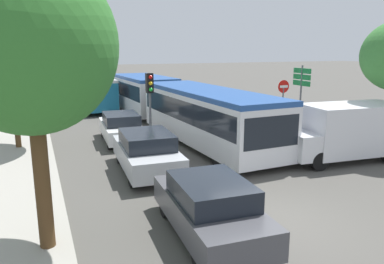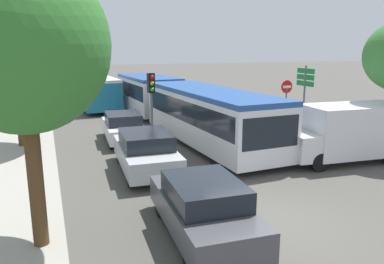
{
  "view_description": "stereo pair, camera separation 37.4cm",
  "coord_description": "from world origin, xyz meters",
  "px_view_note": "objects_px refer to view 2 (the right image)",
  "views": [
    {
      "loc": [
        -5.51,
        -7.79,
        4.51
      ],
      "look_at": [
        0.2,
        5.81,
        1.2
      ],
      "focal_mm": 35.0,
      "sensor_mm": 36.0,
      "label": 1
    },
    {
      "loc": [
        -5.16,
        -7.93,
        4.51
      ],
      "look_at": [
        0.2,
        5.81,
        1.2
      ],
      "focal_mm": 35.0,
      "sensor_mm": 36.0,
      "label": 2
    }
  ],
  "objects_px": {
    "traffic_light": "(151,93)",
    "direction_sign_post": "(305,84)",
    "queued_car_graphite": "(203,207)",
    "tree_left_mid": "(13,32)",
    "white_van": "(349,131)",
    "city_bus_rear": "(91,88)",
    "queued_car_silver": "(146,151)",
    "articulated_bus": "(178,103)",
    "queued_car_white": "(123,127)",
    "no_entry_sign": "(286,98)",
    "tree_left_near": "(19,50)"
  },
  "relations": [
    {
      "from": "city_bus_rear",
      "to": "queued_car_silver",
      "type": "height_order",
      "value": "city_bus_rear"
    },
    {
      "from": "articulated_bus",
      "to": "queued_car_graphite",
      "type": "xyz_separation_m",
      "value": [
        -3.51,
        -11.93,
        -0.79
      ]
    },
    {
      "from": "queued_car_graphite",
      "to": "direction_sign_post",
      "type": "relative_size",
      "value": 1.19
    },
    {
      "from": "queued_car_silver",
      "to": "tree_left_mid",
      "type": "xyz_separation_m",
      "value": [
        -4.41,
        5.31,
        4.43
      ]
    },
    {
      "from": "tree_left_near",
      "to": "no_entry_sign",
      "type": "bearing_deg",
      "value": 34.23
    },
    {
      "from": "queued_car_silver",
      "to": "no_entry_sign",
      "type": "distance_m",
      "value": 9.84
    },
    {
      "from": "articulated_bus",
      "to": "queued_car_silver",
      "type": "xyz_separation_m",
      "value": [
        -3.59,
        -6.64,
        -0.75
      ]
    },
    {
      "from": "queued_car_white",
      "to": "direction_sign_post",
      "type": "relative_size",
      "value": 1.16
    },
    {
      "from": "queued_car_graphite",
      "to": "white_van",
      "type": "distance_m",
      "value": 8.68
    },
    {
      "from": "articulated_bus",
      "to": "city_bus_rear",
      "type": "bearing_deg",
      "value": -165.33
    },
    {
      "from": "queued_car_white",
      "to": "traffic_light",
      "type": "bearing_deg",
      "value": -135.77
    },
    {
      "from": "queued_car_graphite",
      "to": "city_bus_rear",
      "type": "bearing_deg",
      "value": 3.36
    },
    {
      "from": "queued_car_silver",
      "to": "traffic_light",
      "type": "relative_size",
      "value": 1.32
    },
    {
      "from": "white_van",
      "to": "direction_sign_post",
      "type": "relative_size",
      "value": 1.43
    },
    {
      "from": "queued_car_graphite",
      "to": "tree_left_mid",
      "type": "height_order",
      "value": "tree_left_mid"
    },
    {
      "from": "city_bus_rear",
      "to": "no_entry_sign",
      "type": "xyz_separation_m",
      "value": [
        8.8,
        -13.85,
        0.49
      ]
    },
    {
      "from": "queued_car_silver",
      "to": "traffic_light",
      "type": "distance_m",
      "value": 4.25
    },
    {
      "from": "traffic_light",
      "to": "direction_sign_post",
      "type": "xyz_separation_m",
      "value": [
        8.78,
        0.23,
        0.07
      ]
    },
    {
      "from": "white_van",
      "to": "direction_sign_post",
      "type": "height_order",
      "value": "direction_sign_post"
    },
    {
      "from": "articulated_bus",
      "to": "traffic_light",
      "type": "height_order",
      "value": "traffic_light"
    },
    {
      "from": "articulated_bus",
      "to": "queued_car_graphite",
      "type": "relative_size",
      "value": 4.19
    },
    {
      "from": "articulated_bus",
      "to": "queued_car_white",
      "type": "relative_size",
      "value": 4.29
    },
    {
      "from": "articulated_bus",
      "to": "no_entry_sign",
      "type": "distance_m",
      "value": 5.97
    },
    {
      "from": "traffic_light",
      "to": "city_bus_rear",
      "type": "bearing_deg",
      "value": 179.22
    },
    {
      "from": "city_bus_rear",
      "to": "queued_car_white",
      "type": "xyz_separation_m",
      "value": [
        0.01,
        -12.87,
        -0.67
      ]
    },
    {
      "from": "tree_left_near",
      "to": "tree_left_mid",
      "type": "distance_m",
      "value": 9.95
    },
    {
      "from": "queued_car_graphite",
      "to": "traffic_light",
      "type": "xyz_separation_m",
      "value": [
        1.18,
        8.96,
        1.76
      ]
    },
    {
      "from": "articulated_bus",
      "to": "queued_car_silver",
      "type": "height_order",
      "value": "articulated_bus"
    },
    {
      "from": "articulated_bus",
      "to": "tree_left_mid",
      "type": "bearing_deg",
      "value": -83.0
    },
    {
      "from": "city_bus_rear",
      "to": "queued_car_silver",
      "type": "distance_m",
      "value": 17.86
    },
    {
      "from": "articulated_bus",
      "to": "white_van",
      "type": "bearing_deg",
      "value": 25.18
    },
    {
      "from": "direction_sign_post",
      "to": "tree_left_mid",
      "type": "bearing_deg",
      "value": -6.01
    },
    {
      "from": "articulated_bus",
      "to": "tree_left_mid",
      "type": "xyz_separation_m",
      "value": [
        -8.0,
        -1.34,
        3.67
      ]
    },
    {
      "from": "queued_car_graphite",
      "to": "traffic_light",
      "type": "distance_m",
      "value": 9.2
    },
    {
      "from": "white_van",
      "to": "tree_left_mid",
      "type": "distance_m",
      "value": 14.75
    },
    {
      "from": "queued_car_silver",
      "to": "direction_sign_post",
      "type": "distance_m",
      "value": 10.92
    },
    {
      "from": "queued_car_silver",
      "to": "queued_car_white",
      "type": "relative_size",
      "value": 1.08
    },
    {
      "from": "white_van",
      "to": "no_entry_sign",
      "type": "xyz_separation_m",
      "value": [
        0.97,
        5.68,
        0.64
      ]
    },
    {
      "from": "queued_car_graphite",
      "to": "no_entry_sign",
      "type": "xyz_separation_m",
      "value": [
        8.85,
        9.28,
        1.14
      ]
    },
    {
      "from": "traffic_light",
      "to": "direction_sign_post",
      "type": "bearing_deg",
      "value": 86.17
    },
    {
      "from": "articulated_bus",
      "to": "traffic_light",
      "type": "bearing_deg",
      "value": -40.65
    },
    {
      "from": "queued_car_graphite",
      "to": "tree_left_mid",
      "type": "distance_m",
      "value": 12.34
    },
    {
      "from": "queued_car_silver",
      "to": "articulated_bus",
      "type": "bearing_deg",
      "value": -24.9
    },
    {
      "from": "tree_left_mid",
      "to": "articulated_bus",
      "type": "bearing_deg",
      "value": 9.48
    },
    {
      "from": "queued_car_graphite",
      "to": "queued_car_white",
      "type": "relative_size",
      "value": 1.02
    },
    {
      "from": "articulated_bus",
      "to": "queued_car_graphite",
      "type": "bearing_deg",
      "value": -18.9
    },
    {
      "from": "queued_car_silver",
      "to": "queued_car_graphite",
      "type": "bearing_deg",
      "value": -175.66
    },
    {
      "from": "city_bus_rear",
      "to": "direction_sign_post",
      "type": "height_order",
      "value": "direction_sign_post"
    },
    {
      "from": "no_entry_sign",
      "to": "tree_left_near",
      "type": "height_order",
      "value": "tree_left_near"
    },
    {
      "from": "city_bus_rear",
      "to": "no_entry_sign",
      "type": "relative_size",
      "value": 3.99
    }
  ]
}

